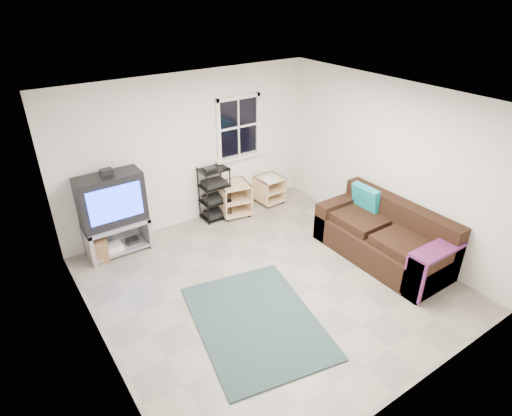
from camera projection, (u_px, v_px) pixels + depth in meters
room at (239, 131)px, 7.56m from camera, size 4.60×4.62×4.60m
tv_unit at (113, 208)px, 6.51m from camera, size 0.97×0.48×1.42m
av_rack at (215, 196)px, 7.62m from camera, size 0.50×0.36×1.00m
side_table_left at (234, 197)px, 7.82m from camera, size 0.61×0.61×0.61m
side_table_right at (269, 188)px, 8.24m from camera, size 0.48×0.51×0.54m
sofa at (384, 238)px, 6.57m from camera, size 0.94×2.11×0.97m
shag_rug at (256, 321)px, 5.45m from camera, size 1.81×2.24×0.02m
paper_bag at (100, 252)px, 6.52m from camera, size 0.29×0.23×0.37m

